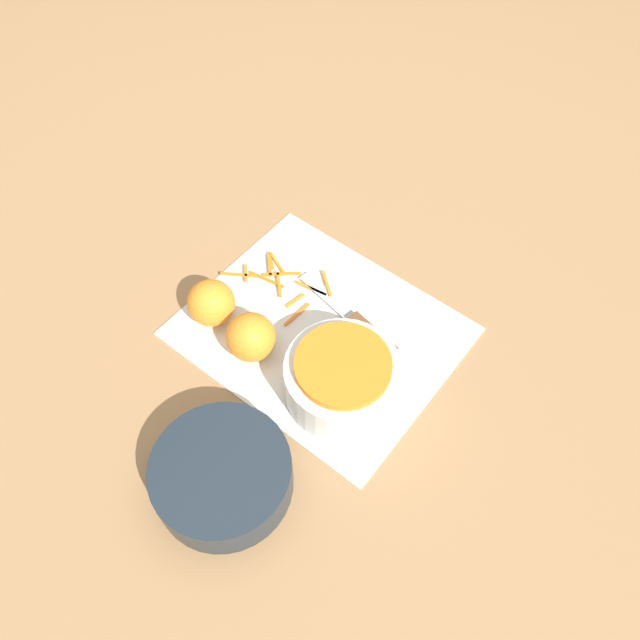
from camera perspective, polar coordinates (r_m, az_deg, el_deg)
name	(u,v)px	position (r m, az deg, el deg)	size (l,w,h in m)	color
ground_plane	(320,332)	(1.07, 0.00, -1.09)	(4.00, 4.00, 0.00)	#9E754C
cutting_board	(320,331)	(1.07, 0.00, -1.00)	(0.44, 0.36, 0.01)	silver
bowl_speckled	(342,378)	(0.97, 2.05, -5.28)	(0.18, 0.18, 0.09)	silver
bowl_dark	(222,476)	(0.93, -8.91, -13.88)	(0.20, 0.20, 0.07)	#1E2833
knife	(363,326)	(1.07, 3.93, -0.57)	(0.23, 0.06, 0.02)	brown
orange_left	(251,337)	(1.02, -6.34, -1.56)	(0.08, 0.08, 0.08)	orange
orange_right	(211,303)	(1.07, -9.91, 1.56)	(0.08, 0.08, 0.08)	orange
peel_pile	(281,280)	(1.13, -3.63, 3.66)	(0.19, 0.13, 0.01)	orange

